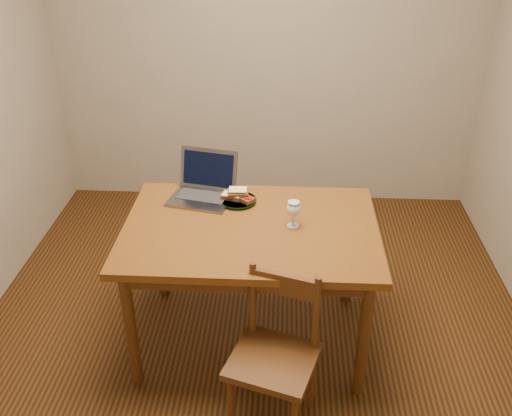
# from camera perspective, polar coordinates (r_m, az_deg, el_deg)

# --- Properties ---
(floor) EXTENTS (3.20, 3.20, 0.02)m
(floor) POSITION_cam_1_polar(r_m,az_deg,el_deg) (3.44, -0.21, -11.61)
(floor) COLOR black
(floor) RESTS_ON ground
(back_wall) EXTENTS (3.20, 0.02, 2.60)m
(back_wall) POSITION_cam_1_polar(r_m,az_deg,el_deg) (4.30, 1.08, 16.81)
(back_wall) COLOR gray
(back_wall) RESTS_ON floor
(front_wall) EXTENTS (3.20, 0.02, 2.60)m
(front_wall) POSITION_cam_1_polar(r_m,az_deg,el_deg) (1.37, -4.41, -14.84)
(front_wall) COLOR gray
(front_wall) RESTS_ON floor
(table) EXTENTS (1.30, 0.90, 0.74)m
(table) POSITION_cam_1_polar(r_m,az_deg,el_deg) (2.95, -0.54, -3.24)
(table) COLOR #4B220C
(table) RESTS_ON floor
(chair) EXTENTS (0.46, 0.45, 0.40)m
(chair) POSITION_cam_1_polar(r_m,az_deg,el_deg) (2.65, 1.88, -13.96)
(chair) COLOR #45240E
(chair) RESTS_ON floor
(plate) EXTENTS (0.20, 0.20, 0.02)m
(plate) POSITION_cam_1_polar(r_m,az_deg,el_deg) (3.12, -1.82, 0.73)
(plate) COLOR black
(plate) RESTS_ON table
(sandwich_cheese) EXTENTS (0.12, 0.09, 0.03)m
(sandwich_cheese) POSITION_cam_1_polar(r_m,az_deg,el_deg) (3.12, -2.43, 1.24)
(sandwich_cheese) COLOR #381E0C
(sandwich_cheese) RESTS_ON plate
(sandwich_tomato) EXTENTS (0.12, 0.12, 0.03)m
(sandwich_tomato) POSITION_cam_1_polar(r_m,az_deg,el_deg) (3.10, -1.13, 1.03)
(sandwich_tomato) COLOR #381E0C
(sandwich_tomato) RESTS_ON plate
(sandwich_top) EXTENTS (0.12, 0.08, 0.03)m
(sandwich_top) POSITION_cam_1_polar(r_m,az_deg,el_deg) (3.10, -1.82, 1.57)
(sandwich_top) COLOR #381E0C
(sandwich_top) RESTS_ON plate
(milk_glass) EXTENTS (0.07, 0.07, 0.14)m
(milk_glass) POSITION_cam_1_polar(r_m,az_deg,el_deg) (2.88, 3.75, -0.60)
(milk_glass) COLOR white
(milk_glass) RESTS_ON table
(laptop) EXTENTS (0.39, 0.37, 0.24)m
(laptop) POSITION_cam_1_polar(r_m,az_deg,el_deg) (3.18, -5.20, 2.32)
(laptop) COLOR slate
(laptop) RESTS_ON table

